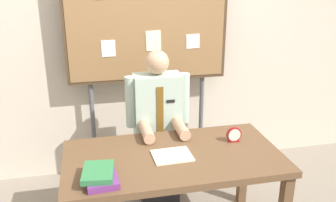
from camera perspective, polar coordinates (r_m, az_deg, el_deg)
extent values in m
cube|color=beige|center=(3.64, -3.69, 9.45)|extent=(6.40, 0.08, 2.70)
cube|color=brown|center=(2.68, 0.83, -8.83)|extent=(1.56, 0.83, 0.05)
cube|color=brown|center=(3.13, -14.11, -12.88)|extent=(0.07, 0.07, 0.69)
cube|color=brown|center=(3.37, 11.60, -10.09)|extent=(0.07, 0.07, 0.69)
cube|color=#2D2D33|center=(3.44, -1.53, -11.44)|extent=(0.34, 0.30, 0.44)
cube|color=#B2CCBC|center=(3.17, -1.63, -2.30)|extent=(0.40, 0.22, 0.74)
sphere|color=tan|center=(3.02, -1.72, 6.06)|extent=(0.20, 0.20, 0.20)
cylinder|color=#B2CCBC|center=(3.07, -5.81, -0.16)|extent=(0.09, 0.09, 0.44)
cylinder|color=#B2CCBC|center=(3.15, 2.53, 0.46)|extent=(0.09, 0.09, 0.44)
cylinder|color=tan|center=(2.92, -3.36, -4.72)|extent=(0.09, 0.30, 0.09)
cylinder|color=tan|center=(2.97, 1.99, -4.24)|extent=(0.09, 0.30, 0.09)
cube|color=brown|center=(3.05, -1.23, -2.13)|extent=(0.06, 0.01, 0.48)
cube|color=black|center=(3.02, 0.42, -0.04)|extent=(0.07, 0.01, 0.02)
cube|color=#4C3823|center=(3.40, -3.24, 12.95)|extent=(1.51, 0.05, 1.20)
cube|color=olive|center=(3.39, -3.21, 12.92)|extent=(1.45, 0.04, 1.14)
cylinder|color=#59595E|center=(3.68, -11.48, -4.45)|extent=(0.04, 0.04, 1.03)
cylinder|color=#59595E|center=(3.84, 5.12, -3.05)|extent=(0.04, 0.04, 1.03)
cube|color=#F4EFCC|center=(3.41, -2.28, 9.35)|extent=(0.14, 0.00, 0.19)
cube|color=white|center=(3.37, -9.25, 8.05)|extent=(0.13, 0.00, 0.15)
cube|color=white|center=(3.50, 3.90, 9.25)|extent=(0.13, 0.00, 0.14)
cube|color=#72337F|center=(2.40, -10.30, -11.72)|extent=(0.21, 0.28, 0.04)
cube|color=#337F47|center=(2.38, -10.81, -10.84)|extent=(0.22, 0.27, 0.04)
cube|color=#F4EFCC|center=(2.65, 0.64, -8.48)|extent=(0.28, 0.23, 0.01)
cylinder|color=maroon|center=(2.88, 10.20, -5.14)|extent=(0.12, 0.02, 0.12)
cylinder|color=white|center=(2.87, 10.30, -5.25)|extent=(0.10, 0.00, 0.10)
cube|color=maroon|center=(2.91, 10.14, -6.09)|extent=(0.08, 0.04, 0.01)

